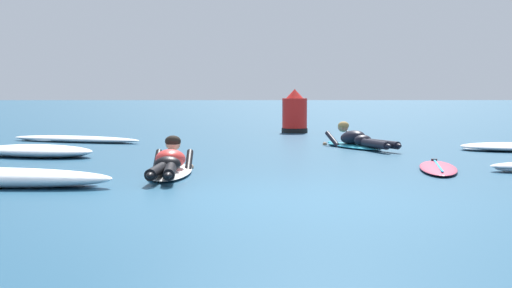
% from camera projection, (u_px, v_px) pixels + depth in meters
% --- Properties ---
extents(ground_plane, '(120.00, 120.00, 0.00)m').
position_uv_depth(ground_plane, '(255.00, 139.00, 17.99)').
color(ground_plane, navy).
extents(surfer_near, '(0.57, 2.66, 0.54)m').
position_uv_depth(surfer_near, '(169.00, 165.00, 10.37)').
color(surfer_near, white).
rests_on(surfer_near, ground).
extents(surfer_far, '(1.25, 2.56, 0.55)m').
position_uv_depth(surfer_far, '(357.00, 141.00, 15.04)').
color(surfer_far, '#2DB2D1').
rests_on(surfer_far, ground).
extents(drifting_surfboard, '(0.85, 2.12, 0.16)m').
position_uv_depth(drifting_surfboard, '(438.00, 168.00, 11.01)').
color(drifting_surfboard, '#E54C66').
rests_on(drifting_surfboard, ground).
extents(whitewater_mid_left, '(1.99, 1.48, 0.15)m').
position_uv_depth(whitewater_mid_left, '(510.00, 147.00, 14.46)').
color(whitewater_mid_left, white).
rests_on(whitewater_mid_left, ground).
extents(whitewater_mid_right, '(3.09, 1.73, 0.14)m').
position_uv_depth(whitewater_mid_right, '(76.00, 139.00, 16.77)').
color(whitewater_mid_right, white).
rests_on(whitewater_mid_right, ground).
extents(whitewater_back, '(2.23, 1.60, 0.21)m').
position_uv_depth(whitewater_back, '(37.00, 151.00, 13.16)').
color(whitewater_back, white).
rests_on(whitewater_back, ground).
extents(channel_marker_buoy, '(0.67, 0.67, 1.13)m').
position_uv_depth(channel_marker_buoy, '(295.00, 115.00, 20.33)').
color(channel_marker_buoy, red).
rests_on(channel_marker_buoy, ground).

